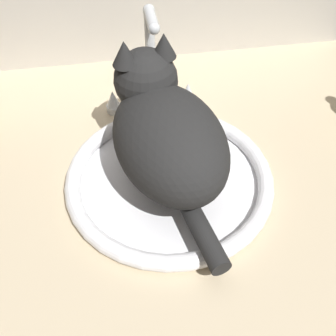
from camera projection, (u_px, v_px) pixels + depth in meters
countertop at (166, 172)px, 77.17cm from camera, size 105.08×75.92×3.00cm
sink_basin at (168, 178)px, 72.50cm from camera, size 37.35×37.35×2.81cm
faucet at (150, 75)px, 81.45cm from camera, size 19.36×9.70×23.11cm
cat at (163, 130)px, 66.63cm from camera, size 22.77×37.74×20.70cm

